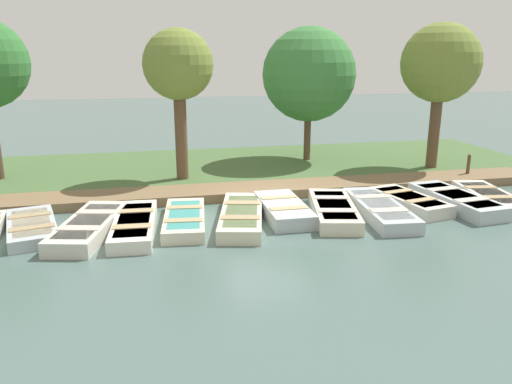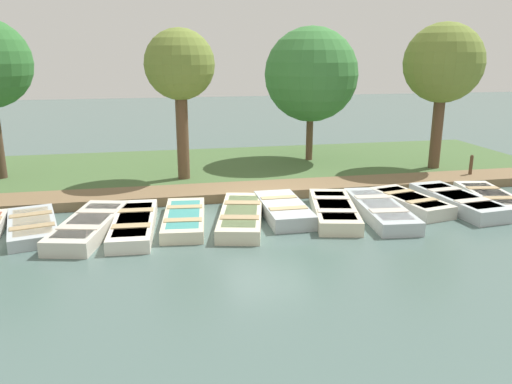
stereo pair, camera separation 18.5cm
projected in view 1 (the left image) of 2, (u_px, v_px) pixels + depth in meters
ground_plane at (269, 208)px, 15.13m from camera, size 80.00×80.00×0.00m
shore_bank at (239, 169)px, 19.81m from camera, size 8.00×24.00×0.21m
dock_walkway at (258, 190)px, 16.53m from camera, size 1.50×20.11×0.29m
rowboat_1 at (32, 227)px, 13.01m from camera, size 3.07×1.81×0.34m
rowboat_2 at (89, 226)px, 12.93m from camera, size 3.58×1.90×0.41m
rowboat_3 at (134, 224)px, 13.14m from camera, size 3.47×1.24×0.37m
rowboat_4 at (185, 219)px, 13.59m from camera, size 3.14×1.38×0.35m
rowboat_5 at (242, 216)px, 13.79m from camera, size 3.68×1.87×0.39m
rowboat_6 at (283, 209)px, 14.34m from camera, size 2.86×1.16×0.42m
rowboat_7 at (334, 210)px, 14.30m from camera, size 3.51×1.85×0.40m
rowboat_8 at (380, 209)px, 14.39m from camera, size 3.66×1.44×0.40m
rowboat_9 at (409, 201)px, 15.11m from camera, size 2.90×1.62×0.40m
rowboat_10 at (456, 200)px, 15.15m from camera, size 3.43×1.51×0.44m
rowboat_11 at (489, 197)px, 15.56m from camera, size 3.12×1.53×0.39m
mooring_post_far at (468, 168)px, 18.15m from camera, size 0.12×0.12×1.01m
park_tree_left at (178, 68)px, 16.82m from camera, size 2.39×2.39×5.37m
park_tree_center at (309, 75)px, 20.09m from camera, size 3.77×3.77×5.59m
park_tree_right at (441, 64)px, 18.59m from camera, size 2.94×2.94×5.66m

